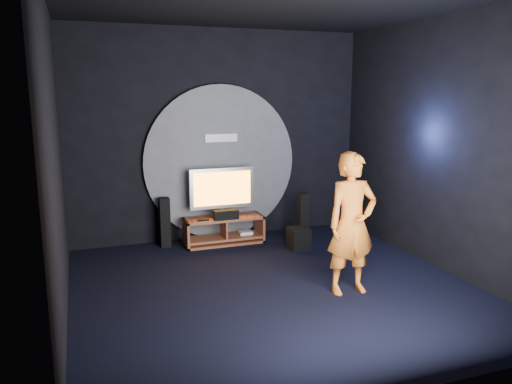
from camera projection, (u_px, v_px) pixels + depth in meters
floor at (274, 288)px, 6.44m from camera, size 5.00×5.00×0.00m
back_wall at (219, 136)px, 8.39m from camera, size 5.00×0.04×3.50m
front_wall at (397, 191)px, 3.78m from camera, size 5.00×0.04×3.50m
left_wall at (55, 163)px, 5.26m from camera, size 0.04×5.00×3.50m
right_wall at (442, 145)px, 6.91m from camera, size 0.04×5.00×3.50m
ceiling at (276, 1)px, 5.74m from camera, size 5.00×5.00×0.01m
wall_disc_panel at (221, 162)px, 8.43m from camera, size 2.60×0.11×2.60m
media_console at (224, 232)px, 8.27m from camera, size 1.31×0.45×0.45m
tv at (222, 190)px, 8.19m from camera, size 1.08×0.22×0.81m
center_speaker at (226, 215)px, 8.06m from camera, size 0.40×0.15×0.15m
remote at (203, 220)px, 7.98m from camera, size 0.18×0.05×0.02m
tower_speaker_left at (165, 222)px, 8.06m from camera, size 0.16×0.18×0.81m
tower_speaker_right at (303, 216)px, 8.43m from camera, size 0.16×0.18×0.81m
subwoofer at (299, 238)px, 7.99m from camera, size 0.31×0.31×0.34m
player at (352, 224)px, 6.14m from camera, size 0.66×0.44×1.78m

